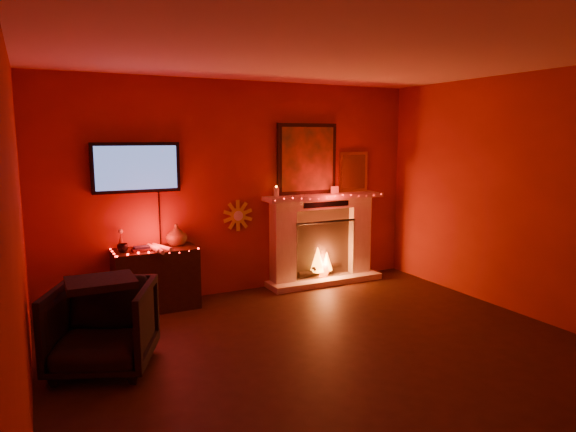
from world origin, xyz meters
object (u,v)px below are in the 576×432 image
object	(u,v)px
tv	(136,168)
armchair	(103,327)
console_table	(156,276)
sunburst_clock	(238,216)
fireplace	(321,230)

from	to	relation	value
tv	armchair	world-z (taller)	tv
console_table	tv	bearing A→B (deg)	125.98
tv	armchair	bearing A→B (deg)	-111.73
sunburst_clock	console_table	bearing A→B (deg)	-168.89
tv	console_table	bearing A→B (deg)	-54.02
tv	sunburst_clock	distance (m)	1.41
fireplace	console_table	size ratio (longest dim) A/B	2.23
tv	console_table	size ratio (longest dim) A/B	1.27
sunburst_clock	console_table	xyz separation A→B (m)	(-1.11, -0.22, -0.61)
armchair	fireplace	bearing A→B (deg)	49.26
fireplace	armchair	distance (m)	3.44
fireplace	console_table	distance (m)	2.33
sunburst_clock	console_table	size ratio (longest dim) A/B	0.41
tv	armchair	xyz separation A→B (m)	(-0.63, -1.58, -1.27)
tv	fireplace	bearing A→B (deg)	-1.50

